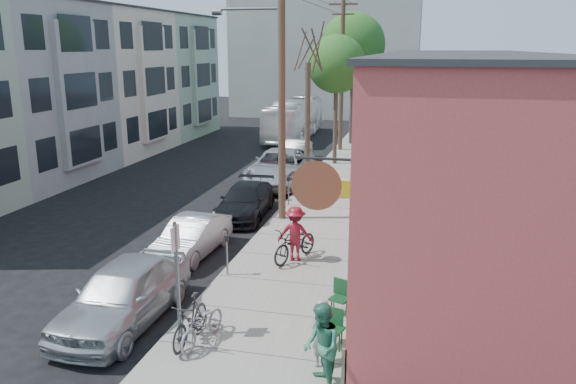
% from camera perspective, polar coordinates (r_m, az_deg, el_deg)
% --- Properties ---
extents(ground, '(120.00, 120.00, 0.00)m').
position_cam_1_polar(ground, '(17.98, -13.10, -8.07)').
color(ground, black).
extents(sidewalk, '(4.50, 58.00, 0.15)m').
position_cam_1_polar(sidewalk, '(26.84, 5.71, -0.01)').
color(sidewalk, gray).
rests_on(sidewalk, ground).
extents(cafe_building, '(6.60, 20.20, 6.61)m').
position_cam_1_polar(cafe_building, '(20.10, 17.03, 3.89)').
color(cafe_building, '#BA4545').
rests_on(cafe_building, ground).
extents(apartment_row, '(6.30, 32.00, 9.00)m').
position_cam_1_polar(apartment_row, '(34.85, -20.96, 9.85)').
color(apartment_row, '#9DB196').
rests_on(apartment_row, ground).
extents(end_cap_building, '(18.00, 8.00, 12.00)m').
position_cam_1_polar(end_cap_building, '(57.58, 3.94, 13.76)').
color(end_cap_building, '#989994').
rests_on(end_cap_building, ground).
extents(sign_post, '(0.07, 0.45, 2.80)m').
position_cam_1_polar(sign_post, '(13.37, -11.23, -7.57)').
color(sign_post, slate).
rests_on(sign_post, sidewalk).
extents(parking_meter_near, '(0.14, 0.14, 1.24)m').
position_cam_1_polar(parking_meter_near, '(16.86, -6.24, -5.72)').
color(parking_meter_near, slate).
rests_on(parking_meter_near, sidewalk).
extents(parking_meter_far, '(0.14, 0.14, 1.24)m').
position_cam_1_polar(parking_meter_far, '(24.11, 0.06, 0.61)').
color(parking_meter_far, slate).
rests_on(parking_meter_far, sidewalk).
extents(utility_pole_near, '(3.57, 0.28, 10.00)m').
position_cam_1_polar(utility_pole_near, '(21.53, -0.79, 10.86)').
color(utility_pole_near, '#503A28').
rests_on(utility_pole_near, sidewalk).
extents(utility_pole_far, '(1.80, 0.28, 10.00)m').
position_cam_1_polar(utility_pole_far, '(37.01, 5.49, 12.26)').
color(utility_pole_far, '#503A28').
rests_on(utility_pole_far, sidewalk).
extents(tree_bare, '(0.24, 0.24, 5.99)m').
position_cam_1_polar(tree_bare, '(24.78, 1.98, 6.08)').
color(tree_bare, '#44392C').
rests_on(tree_bare, sidewalk).
extents(tree_leafy_mid, '(3.27, 3.27, 7.32)m').
position_cam_1_polar(tree_leafy_mid, '(32.40, 4.95, 12.78)').
color(tree_leafy_mid, '#44392C').
rests_on(tree_leafy_mid, sidewalk).
extents(tree_leafy_far, '(4.34, 4.34, 8.93)m').
position_cam_1_polar(tree_leafy_far, '(39.55, 6.63, 14.62)').
color(tree_leafy_far, '#44392C').
rests_on(tree_leafy_far, sidewalk).
extents(patio_chair_a, '(0.65, 0.65, 0.88)m').
position_cam_1_polar(patio_chair_a, '(14.60, 5.33, -10.69)').
color(patio_chair_a, '#113E1F').
rests_on(patio_chair_a, sidewalk).
extents(patio_chair_b, '(0.62, 0.62, 0.88)m').
position_cam_1_polar(patio_chair_b, '(13.14, 4.54, -13.72)').
color(patio_chair_b, '#113E1F').
rests_on(patio_chair_b, sidewalk).
extents(patron_grey, '(0.54, 0.65, 1.51)m').
position_cam_1_polar(patron_grey, '(12.34, 3.24, -14.02)').
color(patron_grey, gray).
rests_on(patron_grey, sidewalk).
extents(patron_green, '(0.96, 1.06, 1.79)m').
position_cam_1_polar(patron_green, '(11.54, 3.43, -15.42)').
color(patron_green, '#307A5A').
rests_on(patron_green, sidewalk).
extents(cyclist, '(1.19, 0.73, 1.78)m').
position_cam_1_polar(cyclist, '(17.87, 0.75, -4.24)').
color(cyclist, maroon).
rests_on(cyclist, sidewalk).
extents(cyclist_bike, '(1.51, 2.21, 1.10)m').
position_cam_1_polar(cyclist_bike, '(17.99, 0.75, -5.27)').
color(cyclist_bike, black).
rests_on(cyclist_bike, sidewalk).
extents(parked_bike_a, '(0.57, 1.83, 1.09)m').
position_cam_1_polar(parked_bike_a, '(13.45, -9.92, -12.70)').
color(parked_bike_a, black).
rests_on(parked_bike_a, sidewalk).
extents(parked_bike_b, '(0.90, 1.80, 0.90)m').
position_cam_1_polar(parked_bike_b, '(13.41, -8.67, -13.18)').
color(parked_bike_b, gray).
rests_on(parked_bike_b, sidewalk).
extents(car_0, '(1.96, 4.76, 1.61)m').
position_cam_1_polar(car_0, '(14.86, -16.39, -9.88)').
color(car_0, '#AEB2B6').
rests_on(car_0, ground).
extents(car_1, '(1.57, 3.97, 1.29)m').
position_cam_1_polar(car_1, '(19.00, -9.77, -4.57)').
color(car_1, '#ADADB5').
rests_on(car_1, ground).
extents(car_2, '(2.13, 4.62, 1.31)m').
position_cam_1_polar(car_2, '(23.08, -4.37, -0.91)').
color(car_2, black).
rests_on(car_2, ground).
extents(car_3, '(3.10, 6.27, 1.71)m').
position_cam_1_polar(car_3, '(28.48, -0.80, 2.53)').
color(car_3, '#B0B5B8').
rests_on(car_3, ground).
extents(car_4, '(1.40, 3.99, 1.31)m').
position_cam_1_polar(car_4, '(33.95, 0.71, 4.15)').
color(car_4, '#97999E').
rests_on(car_4, ground).
extents(bus, '(2.48, 10.51, 2.93)m').
position_cam_1_polar(bus, '(42.84, 0.64, 7.43)').
color(bus, white).
rests_on(bus, ground).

